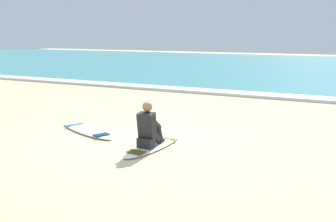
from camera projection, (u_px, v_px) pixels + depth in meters
name	position (u px, v px, depth m)	size (l,w,h in m)	color
ground_plane	(144.00, 139.00, 8.88)	(80.00, 80.00, 0.00)	beige
sea	(292.00, 67.00, 27.30)	(80.00, 28.00, 0.10)	teal
breaking_foam	(236.00, 93.00, 15.27)	(80.00, 0.90, 0.11)	white
surfboard_main	(153.00, 146.00, 8.25)	(0.66, 2.06, 0.08)	white
surfer_seated	(149.00, 129.00, 8.05)	(0.39, 0.71, 0.95)	#232326
surfboard_spare_near	(87.00, 130.00, 9.55)	(2.24, 1.35, 0.08)	white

